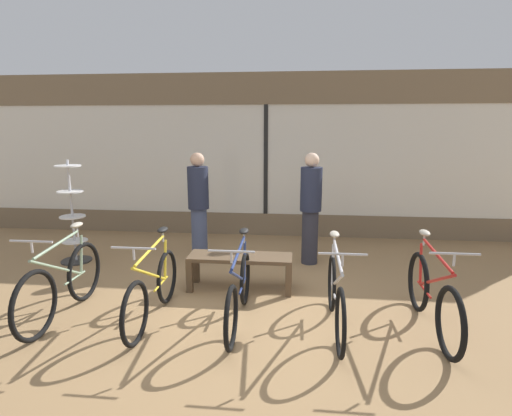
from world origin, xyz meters
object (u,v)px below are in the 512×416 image
at_px(customer_near_rack, 199,204).
at_px(bicycle_right, 336,296).
at_px(bicycle_far_right, 432,297).
at_px(accessory_rack, 73,221).
at_px(bicycle_far_left, 62,284).
at_px(bicycle_center, 239,291).
at_px(bicycle_left, 153,289).
at_px(display_bench, 240,262).
at_px(customer_by_window, 311,206).

bearing_deg(customer_near_rack, bicycle_right, -46.63).
relative_size(bicycle_far_right, accessory_rack, 1.04).
bearing_deg(customer_near_rack, bicycle_far_right, -34.01).
bearing_deg(bicycle_far_left, bicycle_right, 0.48).
bearing_deg(bicycle_center, bicycle_left, -177.30).
relative_size(bicycle_center, bicycle_far_right, 0.98).
bearing_deg(accessory_rack, bicycle_far_right, -18.96).
xyz_separation_m(bicycle_right, accessory_rack, (-4.04, 1.83, 0.30)).
distance_m(bicycle_far_right, accessory_rack, 5.38).
height_order(bicycle_far_left, bicycle_far_right, bicycle_far_left).
xyz_separation_m(bicycle_center, display_bench, (-0.12, 0.94, 0.02)).
distance_m(bicycle_far_left, accessory_rack, 2.09).
height_order(bicycle_right, customer_near_rack, customer_near_rack).
height_order(bicycle_center, display_bench, bicycle_center).
height_order(accessory_rack, display_bench, accessory_rack).
bearing_deg(bicycle_right, bicycle_far_right, 4.67).
relative_size(bicycle_far_right, customer_near_rack, 0.98).
height_order(bicycle_far_right, customer_by_window, customer_by_window).
bearing_deg(bicycle_center, bicycle_right, -2.54).
height_order(bicycle_left, accessory_rack, accessory_rack).
distance_m(bicycle_left, customer_near_rack, 2.23).
bearing_deg(bicycle_left, bicycle_right, -0.02).
height_order(bicycle_right, customer_by_window, customer_by_window).
bearing_deg(bicycle_left, display_bench, 48.82).
height_order(bicycle_center, customer_by_window, customer_by_window).
distance_m(bicycle_center, customer_by_window, 2.34).
distance_m(accessory_rack, display_bench, 2.99).
relative_size(bicycle_far_left, display_bench, 1.24).
xyz_separation_m(bicycle_center, customer_near_rack, (-0.97, 2.11, 0.57)).
distance_m(display_bench, customer_by_window, 1.61).
bearing_deg(display_bench, customer_near_rack, 125.97).
distance_m(bicycle_right, display_bench, 1.54).
bearing_deg(bicycle_right, accessory_rack, 155.67).
height_order(bicycle_right, display_bench, bicycle_right).
relative_size(bicycle_center, bicycle_right, 1.02).
relative_size(customer_near_rack, customer_by_window, 0.99).
distance_m(bicycle_center, display_bench, 0.95).
height_order(bicycle_far_right, display_bench, bicycle_far_right).
relative_size(bicycle_far_right, customer_by_window, 0.98).
height_order(bicycle_left, bicycle_far_right, bicycle_far_right).
bearing_deg(bicycle_center, customer_by_window, 68.10).
relative_size(bicycle_center, customer_by_window, 0.96).
bearing_deg(bicycle_center, accessory_rack, 149.12).
xyz_separation_m(bicycle_far_right, customer_by_window, (-1.25, 2.07, 0.56)).
height_order(bicycle_left, customer_by_window, customer_by_window).
bearing_deg(bicycle_center, display_bench, 97.46).
bearing_deg(bicycle_far_right, customer_by_window, 121.27).
bearing_deg(bicycle_left, accessory_rack, 137.50).
distance_m(bicycle_right, accessory_rack, 4.45).
bearing_deg(bicycle_far_left, accessory_rack, 116.45).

